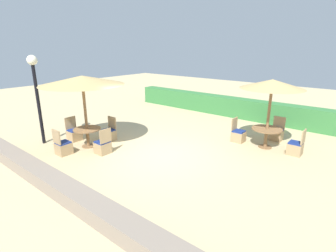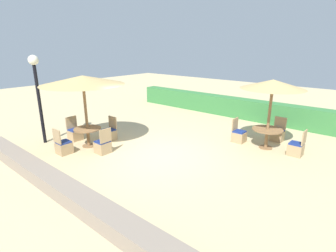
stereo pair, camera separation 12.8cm
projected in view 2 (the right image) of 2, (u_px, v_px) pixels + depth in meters
ground_plane at (157, 155)px, 9.12m from camera, size 40.00×40.00×0.00m
hedge_row at (240, 108)px, 13.68m from camera, size 13.00×0.70×1.00m
stone_border at (64, 189)px, 6.55m from camera, size 10.00×0.56×0.39m
lamp_post at (37, 82)px, 9.58m from camera, size 0.36×0.36×3.32m
parasol_front_left at (83, 80)px, 9.17m from camera, size 2.93×2.93×2.64m
round_table_front_left at (88, 132)px, 9.74m from camera, size 0.99×0.99×0.70m
patio_chair_front_left_south at (63, 147)px, 9.13m from camera, size 0.46×0.46×0.93m
patio_chair_front_left_east at (103, 146)px, 9.19m from camera, size 0.46×0.46×0.93m
patio_chair_front_left_west at (75, 133)px, 10.48m from camera, size 0.46×0.46×0.93m
patio_chair_front_left_north at (109, 134)px, 10.47m from camera, size 0.46×0.46×0.93m
parasol_back_right at (273, 85)px, 9.03m from camera, size 2.20×2.20×2.52m
round_table_back_right at (267, 133)px, 9.54m from camera, size 1.09×1.09×0.74m
patio_chair_back_right_east at (296, 148)px, 8.99m from camera, size 0.46×0.46×0.93m
patio_chair_back_right_west at (239, 135)px, 10.26m from camera, size 0.46×0.46×0.93m
patio_chair_back_right_north at (277, 134)px, 10.39m from camera, size 0.46×0.46×0.93m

